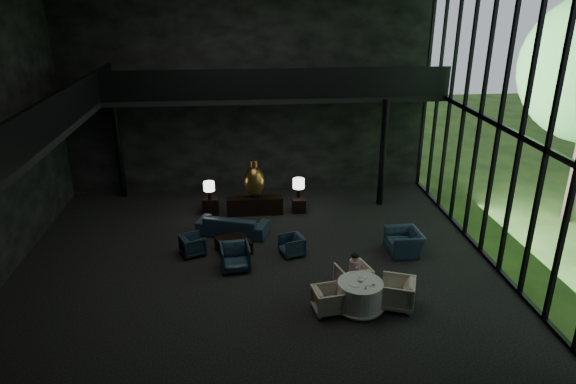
{
  "coord_description": "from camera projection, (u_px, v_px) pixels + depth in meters",
  "views": [
    {
      "loc": [
        -0.29,
        -13.54,
        7.57
      ],
      "look_at": [
        1.0,
        0.5,
        2.0
      ],
      "focal_mm": 32.0,
      "sensor_mm": 36.0,
      "label": 1
    }
  ],
  "objects": [
    {
      "name": "bronze_urn",
      "position": [
        254.0,
        181.0,
        18.24
      ],
      "size": [
        0.73,
        0.73,
        1.36
      ],
      "color": "#A98835",
      "rests_on": "console"
    },
    {
      "name": "side_table_left",
      "position": [
        211.0,
        205.0,
        18.54
      ],
      "size": [
        0.56,
        0.56,
        0.62
      ],
      "primitive_type": "cube",
      "color": "black",
      "rests_on": "floor"
    },
    {
      "name": "lounge_armchair_east",
      "position": [
        292.0,
        246.0,
        15.62
      ],
      "size": [
        0.71,
        0.74,
        0.61
      ],
      "primitive_type": "imported",
      "rotation": [
        0.0,
        0.0,
        -1.27
      ],
      "color": "black",
      "rests_on": "floor"
    },
    {
      "name": "lounge_armchair_west",
      "position": [
        193.0,
        245.0,
        15.65
      ],
      "size": [
        0.76,
        0.78,
        0.62
      ],
      "primitive_type": "imported",
      "rotation": [
        0.0,
        0.0,
        1.98
      ],
      "color": "black",
      "rests_on": "floor"
    },
    {
      "name": "dining_chair_east",
      "position": [
        398.0,
        290.0,
        12.99
      ],
      "size": [
        1.13,
        1.16,
        0.95
      ],
      "primitive_type": "imported",
      "rotation": [
        0.0,
        0.0,
        -1.93
      ],
      "color": "#B0AA92",
      "rests_on": "floor"
    },
    {
      "name": "table_lamp_left",
      "position": [
        209.0,
        187.0,
        18.08
      ],
      "size": [
        0.39,
        0.39,
        0.66
      ],
      "color": "black",
      "rests_on": "side_table_left"
    },
    {
      "name": "floor",
      "position": [
        256.0,
        261.0,
        15.35
      ],
      "size": [
        14.0,
        12.0,
        0.02
      ],
      "primitive_type": "cube",
      "color": "black",
      "rests_on": "ground"
    },
    {
      "name": "console",
      "position": [
        255.0,
        206.0,
        18.48
      ],
      "size": [
        2.01,
        0.46,
        0.64
      ],
      "primitive_type": "cube",
      "color": "black",
      "rests_on": "floor"
    },
    {
      "name": "cream_pot",
      "position": [
        366.0,
        288.0,
        12.53
      ],
      "size": [
        0.07,
        0.07,
        0.06
      ],
      "primitive_type": "cylinder",
      "rotation": [
        0.0,
        0.0,
        -0.39
      ],
      "color": "#99999E",
      "rests_on": "dining_table"
    },
    {
      "name": "column_nw",
      "position": [
        118.0,
        147.0,
        19.47
      ],
      "size": [
        0.24,
        0.24,
        4.0
      ],
      "primitive_type": "cylinder",
      "color": "black",
      "rests_on": "floor"
    },
    {
      "name": "dining_chair_west",
      "position": [
        328.0,
        299.0,
        12.85
      ],
      "size": [
        0.71,
        0.75,
        0.68
      ],
      "primitive_type": "imported",
      "rotation": [
        0.0,
        0.0,
        1.73
      ],
      "color": "tan",
      "rests_on": "floor"
    },
    {
      "name": "table_lamp_right",
      "position": [
        299.0,
        184.0,
        18.51
      ],
      "size": [
        0.43,
        0.43,
        0.71
      ],
      "color": "black",
      "rests_on": "side_table_right"
    },
    {
      "name": "coffee_table",
      "position": [
        234.0,
        245.0,
        15.85
      ],
      "size": [
        1.2,
        1.2,
        0.41
      ],
      "primitive_type": "cube",
      "rotation": [
        0.0,
        0.0,
        0.36
      ],
      "color": "black",
      "rests_on": "floor"
    },
    {
      "name": "sofa",
      "position": [
        232.0,
        220.0,
        16.89
      ],
      "size": [
        2.64,
        1.49,
        0.99
      ],
      "primitive_type": "imported",
      "rotation": [
        0.0,
        0.0,
        2.83
      ],
      "color": "#2A3A47",
      "rests_on": "floor"
    },
    {
      "name": "mezzanine_left",
      "position": [
        23.0,
        137.0,
        13.37
      ],
      "size": [
        2.0,
        12.0,
        0.25
      ],
      "primitive_type": "cube",
      "color": "black",
      "rests_on": "wall_left"
    },
    {
      "name": "saucer",
      "position": [
        370.0,
        285.0,
        12.72
      ],
      "size": [
        0.18,
        0.18,
        0.01
      ],
      "primitive_type": "cylinder",
      "rotation": [
        0.0,
        0.0,
        0.2
      ],
      "color": "white",
      "rests_on": "dining_table"
    },
    {
      "name": "dining_table",
      "position": [
        360.0,
        297.0,
        12.98
      ],
      "size": [
        1.3,
        1.3,
        0.75
      ],
      "color": "white",
      "rests_on": "floor"
    },
    {
      "name": "column_ne",
      "position": [
        383.0,
        153.0,
        18.73
      ],
      "size": [
        0.24,
        0.24,
        4.0
      ],
      "primitive_type": "cylinder",
      "color": "black",
      "rests_on": "floor"
    },
    {
      "name": "plate_a",
      "position": [
        354.0,
        284.0,
        12.72
      ],
      "size": [
        0.33,
        0.33,
        0.02
      ],
      "primitive_type": "cylinder",
      "rotation": [
        0.0,
        0.0,
        -0.35
      ],
      "color": "white",
      "rests_on": "dining_table"
    },
    {
      "name": "dining_chair_north",
      "position": [
        353.0,
        276.0,
        13.69
      ],
      "size": [
        1.06,
        1.03,
        0.9
      ],
      "primitive_type": "imported",
      "rotation": [
        0.0,
        0.0,
        3.42
      ],
      "color": "#B7AA93",
      "rests_on": "floor"
    },
    {
      "name": "plate_b",
      "position": [
        364.0,
        277.0,
        13.07
      ],
      "size": [
        0.3,
        0.3,
        0.02
      ],
      "primitive_type": "cylinder",
      "rotation": [
        0.0,
        0.0,
        0.39
      ],
      "color": "white",
      "rests_on": "dining_table"
    },
    {
      "name": "side_table_right",
      "position": [
        299.0,
        205.0,
        18.7
      ],
      "size": [
        0.47,
        0.47,
        0.52
      ],
      "primitive_type": "cube",
      "color": "black",
      "rests_on": "floor"
    },
    {
      "name": "curtain_wall",
      "position": [
        499.0,
        125.0,
        14.47
      ],
      "size": [
        0.2,
        12.0,
        8.0
      ],
      "primitive_type": null,
      "color": "black",
      "rests_on": "ground"
    },
    {
      "name": "cereal_bowl",
      "position": [
        360.0,
        280.0,
        12.86
      ],
      "size": [
        0.14,
        0.14,
        0.07
      ],
      "primitive_type": "ellipsoid",
      "color": "white",
      "rests_on": "dining_table"
    },
    {
      "name": "wall_front",
      "position": [
        264.0,
        226.0,
        8.32
      ],
      "size": [
        14.0,
        0.04,
        8.0
      ],
      "primitive_type": "cube",
      "color": "black",
      "rests_on": "ground"
    },
    {
      "name": "window_armchair",
      "position": [
        404.0,
        238.0,
        15.67
      ],
      "size": [
        0.8,
        1.18,
        1.0
      ],
      "primitive_type": "imported",
      "rotation": [
        0.0,
        0.0,
        -1.52
      ],
      "color": "#192537",
      "rests_on": "floor"
    },
    {
      "name": "railing_back",
      "position": [
        279.0,
        83.0,
        17.45
      ],
      "size": [
        12.0,
        0.06,
        1.0
      ],
      "primitive_type": "cube",
      "color": "black",
      "rests_on": "mezzanine_back"
    },
    {
      "name": "child",
      "position": [
        355.0,
        264.0,
        13.65
      ],
      "size": [
        0.3,
        0.3,
        0.64
      ],
      "rotation": [
        0.0,
        0.0,
        3.14
      ],
      "color": "beige",
      "rests_on": "dining_chair_north"
    },
    {
      "name": "lounge_armchair_south",
      "position": [
        235.0,
        255.0,
        14.77
      ],
      "size": [
        0.97,
        0.92,
        0.91
      ],
      "primitive_type": "imported",
      "rotation": [
        0.0,
        0.0,
        0.11
      ],
      "color": "#2E3D4D",
      "rests_on": "floor"
    },
    {
      "name": "railing_left",
      "position": [
        59.0,
        113.0,
        13.23
      ],
      "size": [
        0.06,
        12.0,
        1.0
      ],
      "primitive_type": "cube",
      "color": "black",
      "rests_on": "mezzanine_left"
    },
    {
      "name": "coffee_cup",
      "position": [
        374.0,
        284.0,
        12.69
      ],
      "size": [
        0.09,
        0.09,
        0.06
      ],
      "primitive_type": "cylinder",
      "rotation": [
        0.0,
        0.0,
        -0.13
      ],
      "color": "white",
      "rests_on": "saucer"
    },
    {
      "name": "wall_back",
      "position": [
        249.0,
        91.0,
        19.44
      ],
      "size": [
        14.0,
        0.04,
        8.0
      ],
      "primitive_type": "cube",
      "color": "black",
      "rests_on": "ground"
    },
    {
      "name": "mezzanine_back",
      "position": [
        277.0,
        95.0,
        18.59
      ],
      "size": [
        12.0,
        2.0,
        0.25
      ],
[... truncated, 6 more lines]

